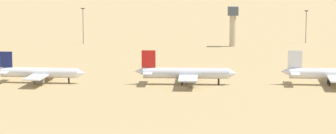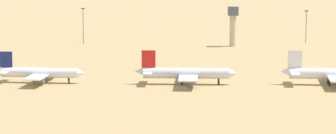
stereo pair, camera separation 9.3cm
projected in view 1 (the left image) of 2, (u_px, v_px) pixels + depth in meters
name	position (u px, v px, depth m)	size (l,w,h in m)	color
ground	(184.00, 88.00, 257.09)	(4000.00, 4000.00, 0.00)	tan
parked_jet_navy_2	(39.00, 73.00, 266.86)	(32.53, 27.39, 10.74)	white
parked_jet_red_3	(185.00, 73.00, 263.41)	(35.10, 29.35, 11.63)	silver
parked_jet_white_4	(332.00, 74.00, 261.86)	(35.49, 29.86, 11.72)	white
control_tower	(233.00, 22.00, 378.73)	(5.20, 5.20, 19.55)	#C6B793
light_pole_west	(83.00, 23.00, 390.42)	(1.80, 0.50, 18.17)	#59595E
light_pole_mid	(306.00, 24.00, 394.34)	(1.80, 0.50, 16.70)	#59595E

